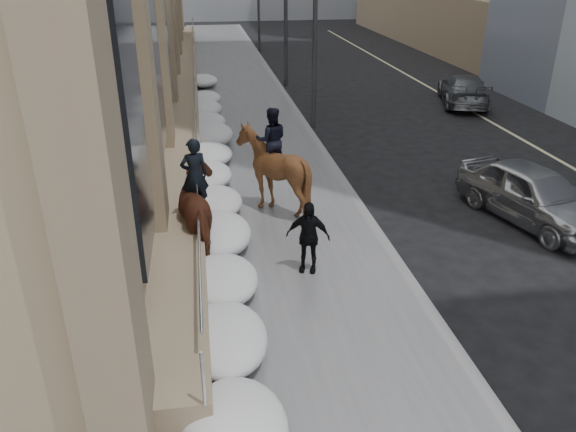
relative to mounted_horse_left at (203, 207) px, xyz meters
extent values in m
plane|color=black|center=(1.69, -3.97, -1.18)|extent=(140.00, 140.00, 0.00)
cube|color=#565658|center=(1.69, 6.03, -1.12)|extent=(5.00, 80.00, 0.12)
cube|color=slate|center=(4.31, 6.03, -1.12)|extent=(0.24, 80.00, 0.12)
cube|color=#BFB78C|center=(12.19, 6.03, -1.18)|extent=(0.15, 70.00, 0.01)
cube|color=#846C55|center=(-0.56, 16.03, -0.73)|extent=(1.10, 44.00, 0.90)
cylinder|color=silver|center=(-0.11, 16.03, 0.17)|extent=(0.06, 42.00, 0.06)
cube|color=black|center=(-1.01, 9.03, 2.82)|extent=(0.20, 2.20, 4.50)
cylinder|color=#2D2D30|center=(4.59, 10.03, 2.82)|extent=(0.18, 0.18, 8.00)
cylinder|color=#2D2D30|center=(4.69, 18.03, 1.82)|extent=(0.20, 0.20, 6.00)
ellipsoid|color=silver|center=(0.24, -3.97, -0.72)|extent=(1.50, 2.10, 0.68)
ellipsoid|color=silver|center=(0.29, 0.03, -0.70)|extent=(1.60, 2.20, 0.72)
ellipsoid|color=silver|center=(0.19, 4.03, -0.74)|extent=(1.40, 2.00, 0.64)
ellipsoid|color=silver|center=(0.34, 8.03, -0.68)|extent=(1.70, 2.30, 0.76)
ellipsoid|color=silver|center=(0.24, 12.03, -0.73)|extent=(1.50, 2.10, 0.66)
imported|color=#492316|center=(0.00, -0.01, -0.06)|extent=(1.59, 2.55, 2.00)
imported|color=black|center=(0.00, 0.14, 0.74)|extent=(0.71, 0.54, 1.72)
imported|color=#452813|center=(1.87, 1.95, 0.07)|extent=(1.92, 2.14, 2.28)
imported|color=black|center=(1.87, 2.10, 0.86)|extent=(0.87, 0.69, 1.72)
imported|color=black|center=(2.20, -1.34, -0.25)|extent=(1.03, 0.68, 1.63)
imported|color=#989B9F|center=(8.55, 0.48, -0.43)|extent=(2.88, 4.76, 1.52)
imported|color=#515558|center=(12.27, 12.72, -0.49)|extent=(3.30, 5.18, 1.40)
camera|label=1|loc=(0.10, -11.90, 5.29)|focal=35.00mm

